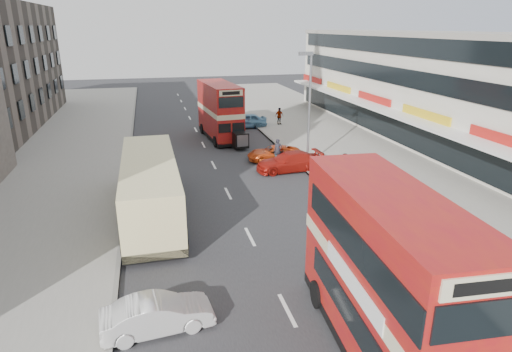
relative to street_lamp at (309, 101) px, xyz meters
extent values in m
plane|color=#28282B|center=(-6.52, -18.00, -4.78)|extent=(160.00, 160.00, 0.00)
cube|color=#28282B|center=(-6.52, 2.00, -4.78)|extent=(12.00, 90.00, 0.01)
cube|color=gray|center=(5.48, 2.00, -4.71)|extent=(12.00, 90.00, 0.15)
cube|color=gray|center=(-18.52, 2.00, -4.71)|extent=(12.00, 90.00, 0.15)
cube|color=gray|center=(-12.62, 2.00, -4.71)|extent=(0.20, 90.00, 0.16)
cube|color=gray|center=(-0.42, 2.00, -4.71)|extent=(0.20, 90.00, 0.16)
cube|color=beige|center=(13.48, 4.00, -0.28)|extent=(8.00, 46.00, 9.00)
cube|color=black|center=(9.43, 4.00, -3.18)|extent=(0.10, 44.00, 2.40)
cube|color=gray|center=(13.48, 4.00, 4.32)|extent=(8.20, 46.20, 0.40)
cube|color=white|center=(8.58, 4.00, -1.78)|extent=(1.80, 44.00, 0.20)
cylinder|color=slate|center=(0.08, 0.00, -0.78)|extent=(0.16, 0.16, 8.00)
cube|color=slate|center=(-0.32, 0.00, 3.22)|extent=(1.00, 0.20, 0.25)
cube|color=black|center=(-4.33, -18.63, -4.43)|extent=(3.08, 8.23, 0.35)
cube|color=maroon|center=(-4.33, -18.63, -3.22)|extent=(3.06, 8.23, 2.22)
cube|color=beige|center=(-4.33, -18.63, -1.96)|extent=(3.11, 8.27, 0.45)
cube|color=maroon|center=(-4.33, -18.63, -0.74)|extent=(3.06, 8.23, 2.12)
cube|color=maroon|center=(-4.33, -18.63, 0.40)|extent=(3.08, 8.25, 0.25)
cube|color=black|center=(-4.70, 9.95, -4.45)|extent=(3.08, 7.76, 0.33)
cube|color=maroon|center=(-4.70, 9.95, -3.32)|extent=(3.06, 7.76, 2.08)
cube|color=beige|center=(-4.70, 9.95, -2.13)|extent=(3.10, 7.81, 0.43)
cube|color=maroon|center=(-4.70, 9.95, -1.00)|extent=(3.06, 7.76, 1.99)
cube|color=maroon|center=(-4.70, 9.95, 0.07)|extent=(3.08, 7.78, 0.24)
cube|color=black|center=(-3.70, 5.67, -3.93)|extent=(1.23, 1.24, 1.23)
cube|color=black|center=(-11.09, -6.26, -4.34)|extent=(2.87, 11.05, 0.44)
cube|color=beige|center=(-11.09, -6.26, -3.08)|extent=(2.85, 11.05, 2.87)
imported|color=silver|center=(-11.08, -16.00, -4.17)|extent=(3.84, 1.69, 1.23)
imported|color=#A61910|center=(-1.53, -0.64, -4.10)|extent=(4.77, 2.12, 1.36)
imported|color=#DC4A16|center=(-1.84, 2.02, -4.22)|extent=(4.23, 2.21, 1.14)
imported|color=#568BAD|center=(-1.56, 13.64, -4.05)|extent=(4.31, 1.76, 1.47)
imported|color=gray|center=(1.36, -3.41, -3.77)|extent=(0.68, 0.49, 1.74)
imported|color=gray|center=(2.05, 13.80, -3.77)|extent=(1.08, 0.68, 1.72)
imported|color=gray|center=(-1.96, 0.67, -4.31)|extent=(0.75, 1.85, 0.95)
imported|color=#222129|center=(-1.96, 0.67, -3.60)|extent=(0.63, 0.44, 1.67)
camera|label=1|loc=(-10.81, -28.76, 4.97)|focal=30.71mm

